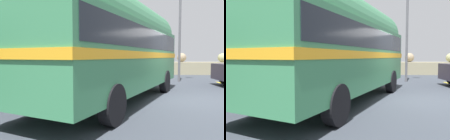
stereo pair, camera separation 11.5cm
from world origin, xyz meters
TOP-DOWN VIEW (x-y plane):
  - ground at (0.00, 0.00)m, footprint 32.00×26.00m
  - breakwater at (0.16, 11.83)m, footprint 31.36×2.28m
  - vintage_coach at (-2.58, -0.45)m, footprint 5.45×8.85m
  - lamp_post at (1.09, 5.78)m, footprint 0.98×0.63m

SIDE VIEW (x-z plane):
  - ground at x=0.00m, z-range 0.00..0.02m
  - breakwater at x=0.16m, z-range -0.52..1.85m
  - vintage_coach at x=-2.58m, z-range 0.20..3.90m
  - lamp_post at x=1.09m, z-range 0.40..5.96m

